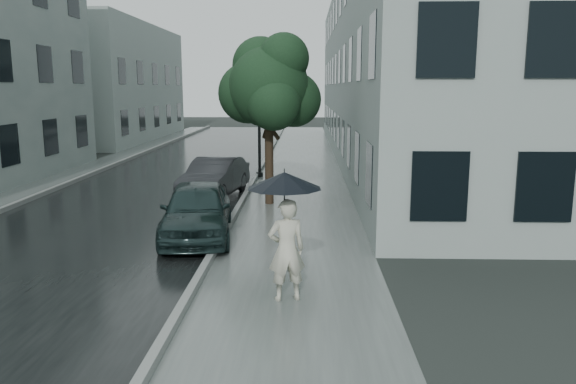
{
  "coord_description": "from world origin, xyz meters",
  "views": [
    {
      "loc": [
        0.47,
        -10.31,
        3.67
      ],
      "look_at": [
        0.06,
        2.33,
        1.3
      ],
      "focal_mm": 35.0,
      "sensor_mm": 36.0,
      "label": 1
    }
  ],
  "objects_px": {
    "pedestrian": "(287,250)",
    "street_tree": "(269,86)",
    "car_near": "(197,210)",
    "car_far": "(214,177)",
    "lamp_post": "(255,110)"
  },
  "relations": [
    {
      "from": "car_near",
      "to": "pedestrian",
      "type": "bearing_deg",
      "value": -66.76
    },
    {
      "from": "pedestrian",
      "to": "lamp_post",
      "type": "bearing_deg",
      "value": -98.27
    },
    {
      "from": "car_far",
      "to": "car_near",
      "type": "bearing_deg",
      "value": -75.85
    },
    {
      "from": "street_tree",
      "to": "car_far",
      "type": "distance_m",
      "value": 3.74
    },
    {
      "from": "car_near",
      "to": "car_far",
      "type": "distance_m",
      "value": 5.31
    },
    {
      "from": "street_tree",
      "to": "car_far",
      "type": "height_order",
      "value": "street_tree"
    },
    {
      "from": "street_tree",
      "to": "car_far",
      "type": "bearing_deg",
      "value": 152.82
    },
    {
      "from": "lamp_post",
      "to": "car_near",
      "type": "xyz_separation_m",
      "value": [
        -0.59,
        -9.61,
        -2.06
      ]
    },
    {
      "from": "pedestrian",
      "to": "car_near",
      "type": "height_order",
      "value": "pedestrian"
    },
    {
      "from": "car_far",
      "to": "lamp_post",
      "type": "bearing_deg",
      "value": 86.27
    },
    {
      "from": "car_near",
      "to": "car_far",
      "type": "bearing_deg",
      "value": 87.8
    },
    {
      "from": "pedestrian",
      "to": "street_tree",
      "type": "relative_size",
      "value": 0.34
    },
    {
      "from": "street_tree",
      "to": "car_near",
      "type": "bearing_deg",
      "value": -109.3
    },
    {
      "from": "street_tree",
      "to": "car_far",
      "type": "xyz_separation_m",
      "value": [
        -1.93,
        0.99,
        -3.04
      ]
    },
    {
      "from": "pedestrian",
      "to": "car_near",
      "type": "xyz_separation_m",
      "value": [
        -2.34,
        4.05,
        -0.21
      ]
    }
  ]
}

